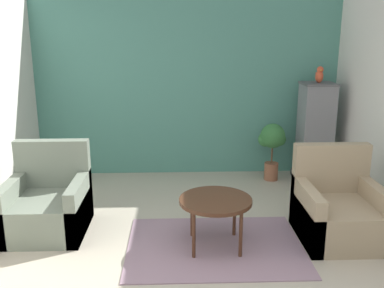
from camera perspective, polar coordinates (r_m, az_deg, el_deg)
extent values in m
cube|color=#4C897A|center=(6.44, -0.64, 7.90)|extent=(4.60, 0.06, 2.73)
cube|color=gray|center=(4.53, 3.07, -13.40)|extent=(1.79, 1.33, 0.01)
cylinder|color=#472819|center=(4.31, 3.16, -7.53)|extent=(0.73, 0.73, 0.04)
cylinder|color=#472819|center=(4.20, 0.24, -12.10)|extent=(0.04, 0.04, 0.49)
cylinder|color=#472819|center=(4.24, 6.51, -11.92)|extent=(0.04, 0.04, 0.49)
cylinder|color=#472819|center=(4.61, 0.00, -9.53)|extent=(0.04, 0.04, 0.49)
cylinder|color=#472819|center=(4.65, 5.68, -9.40)|extent=(0.04, 0.04, 0.49)
cube|color=slate|center=(4.99, -18.72, -8.93)|extent=(0.83, 0.87, 0.41)
cube|color=slate|center=(5.15, -18.05, -2.46)|extent=(0.83, 0.14, 0.55)
cube|color=slate|center=(5.06, -22.70, -7.78)|extent=(0.12, 0.87, 0.60)
cube|color=slate|center=(4.86, -14.76, -8.03)|extent=(0.12, 0.87, 0.60)
cube|color=#9E896B|center=(4.84, 19.03, -9.71)|extent=(0.83, 0.87, 0.41)
cube|color=#9E896B|center=(4.99, 18.02, -3.02)|extent=(0.83, 0.14, 0.55)
cube|color=#9E896B|center=(4.69, 15.02, -8.93)|extent=(0.12, 0.87, 0.60)
cube|color=#9E896B|center=(4.94, 23.01, -8.39)|extent=(0.12, 0.87, 0.60)
cube|color=#555559|center=(6.63, 15.66, -4.17)|extent=(0.51, 0.51, 0.09)
cube|color=gray|center=(6.44, 16.09, 1.76)|extent=(0.44, 0.44, 1.32)
cube|color=#555559|center=(6.33, 16.54, 7.70)|extent=(0.46, 0.46, 0.03)
ellipsoid|color=#D14C2D|center=(6.32, 16.60, 8.62)|extent=(0.11, 0.14, 0.17)
sphere|color=#D14C2D|center=(6.29, 16.72, 9.48)|extent=(0.09, 0.09, 0.09)
cone|color=gold|center=(6.25, 16.83, 9.37)|extent=(0.04, 0.04, 0.04)
cone|color=#D14C2D|center=(6.38, 16.42, 8.53)|extent=(0.05, 0.11, 0.15)
cylinder|color=brown|center=(6.46, 10.49, -3.58)|extent=(0.20, 0.20, 0.26)
cylinder|color=brown|center=(6.38, 10.61, -1.27)|extent=(0.02, 0.02, 0.29)
sphere|color=#337038|center=(6.31, 10.72, 1.08)|extent=(0.36, 0.36, 0.36)
sphere|color=#337038|center=(6.34, 9.76, 0.60)|extent=(0.22, 0.22, 0.22)
sphere|color=#337038|center=(6.32, 11.55, 0.63)|extent=(0.20, 0.20, 0.20)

